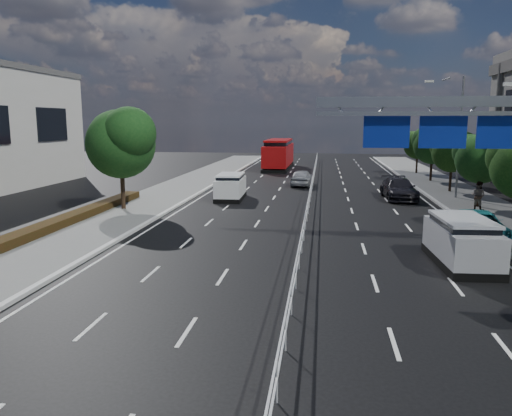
# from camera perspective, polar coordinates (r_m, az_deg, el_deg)

# --- Properties ---
(ground) EXTENTS (160.00, 160.00, 0.00)m
(ground) POSITION_cam_1_polar(r_m,az_deg,el_deg) (13.94, 3.62, -14.55)
(ground) COLOR black
(ground) RESTS_ON ground
(median_fence) EXTENTS (0.05, 85.00, 1.02)m
(median_fence) POSITION_cam_1_polar(r_m,az_deg,el_deg) (35.57, 6.19, 1.33)
(median_fence) COLOR silver
(median_fence) RESTS_ON ground
(overhead_gantry) EXTENTS (10.24, 0.38, 7.45)m
(overhead_gantry) POSITION_cam_1_polar(r_m,az_deg,el_deg) (23.48, 22.46, 8.75)
(overhead_gantry) COLOR gray
(overhead_gantry) RESTS_ON ground
(streetlight_far) EXTENTS (2.78, 2.40, 9.00)m
(streetlight_far) POSITION_cam_1_polar(r_m,az_deg,el_deg) (39.87, 21.89, 8.36)
(streetlight_far) COLOR gray
(streetlight_far) RESTS_ON ground
(near_tree_back) EXTENTS (4.84, 4.51, 6.69)m
(near_tree_back) POSITION_cam_1_polar(r_m,az_deg,el_deg) (33.22, -15.14, 7.53)
(near_tree_back) COLOR black
(near_tree_back) RESTS_ON ground
(far_tree_e) EXTENTS (3.63, 3.38, 5.13)m
(far_tree_e) POSITION_cam_1_polar(r_m,az_deg,el_deg) (36.25, 24.41, 5.50)
(far_tree_e) COLOR black
(far_tree_e) RESTS_ON ground
(far_tree_f) EXTENTS (3.52, 3.28, 5.02)m
(far_tree_f) POSITION_cam_1_polar(r_m,az_deg,el_deg) (43.48, 21.59, 6.18)
(far_tree_f) COLOR black
(far_tree_f) RESTS_ON ground
(far_tree_g) EXTENTS (3.96, 3.69, 5.45)m
(far_tree_g) POSITION_cam_1_polar(r_m,az_deg,el_deg) (50.77, 19.60, 7.02)
(far_tree_g) COLOR black
(far_tree_g) RESTS_ON ground
(far_tree_h) EXTENTS (3.41, 3.18, 4.91)m
(far_tree_h) POSITION_cam_1_polar(r_m,az_deg,el_deg) (58.14, 18.06, 7.07)
(far_tree_h) COLOR black
(far_tree_h) RESTS_ON ground
(white_minivan) EXTENTS (2.07, 4.47, 1.91)m
(white_minivan) POSITION_cam_1_polar(r_m,az_deg,el_deg) (37.41, -2.93, 2.44)
(white_minivan) COLOR black
(white_minivan) RESTS_ON ground
(red_bus) EXTENTS (3.01, 12.08, 3.60)m
(red_bus) POSITION_cam_1_polar(r_m,az_deg,el_deg) (61.95, 2.61, 6.24)
(red_bus) COLOR black
(red_bus) RESTS_ON ground
(near_car_silver) EXTENTS (2.06, 4.45, 1.48)m
(near_car_silver) POSITION_cam_1_polar(r_m,az_deg,el_deg) (45.53, 5.27, 3.48)
(near_car_silver) COLOR #9EA0A5
(near_car_silver) RESTS_ON ground
(near_car_dark) EXTENTS (1.49, 4.14, 1.36)m
(near_car_dark) POSITION_cam_1_polar(r_m,az_deg,el_deg) (63.97, 3.12, 5.28)
(near_car_dark) COLOR black
(near_car_dark) RESTS_ON ground
(silver_minivan) EXTENTS (2.23, 4.79, 1.95)m
(silver_minivan) POSITION_cam_1_polar(r_m,az_deg,el_deg) (21.89, 22.45, -3.57)
(silver_minivan) COLOR black
(silver_minivan) RESTS_ON ground
(parked_car_teal) EXTENTS (2.95, 5.55, 1.49)m
(parked_car_teal) POSITION_cam_1_polar(r_m,az_deg,el_deg) (26.26, 23.99, -2.02)
(parked_car_teal) COLOR #1B717A
(parked_car_teal) RESTS_ON ground
(parked_car_dark) EXTENTS (2.43, 5.50, 1.57)m
(parked_car_dark) POSITION_cam_1_polar(r_m,az_deg,el_deg) (38.92, 16.00, 2.13)
(parked_car_dark) COLOR black
(parked_car_dark) RESTS_ON ground
(pedestrian_b) EXTENTS (1.15, 1.13, 1.87)m
(pedestrian_b) POSITION_cam_1_polar(r_m,az_deg,el_deg) (34.98, 24.05, 1.29)
(pedestrian_b) COLOR gray
(pedestrian_b) RESTS_ON sidewalk_far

